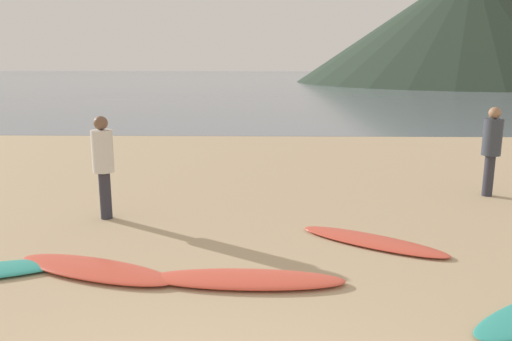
# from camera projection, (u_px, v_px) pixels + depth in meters

# --- Properties ---
(ground_plane) EXTENTS (120.00, 120.00, 0.20)m
(ground_plane) POSITION_uv_depth(u_px,v_px,m) (254.00, 168.00, 12.56)
(ground_plane) COLOR tan
(ground_plane) RESTS_ON ground
(ocean_water) EXTENTS (140.00, 100.00, 0.01)m
(ocean_water) POSITION_uv_depth(u_px,v_px,m) (266.00, 80.00, 65.96)
(ocean_water) COLOR slate
(ocean_water) RESTS_ON ground
(headland_hill) EXTENTS (38.62, 38.62, 12.99)m
(headland_hill) POSITION_uv_depth(u_px,v_px,m) (469.00, 24.00, 57.13)
(headland_hill) COLOR #28382B
(headland_hill) RESTS_ON ground
(surfboard_3) EXTENTS (2.26, 1.30, 0.10)m
(surfboard_3) POSITION_uv_depth(u_px,v_px,m) (95.00, 269.00, 6.13)
(surfboard_3) COLOR #D84C38
(surfboard_3) RESTS_ON ground
(surfboard_4) EXTENTS (2.30, 0.62, 0.10)m
(surfboard_4) POSITION_uv_depth(u_px,v_px,m) (246.00, 279.00, 5.85)
(surfboard_4) COLOR #D84C38
(surfboard_4) RESTS_ON ground
(surfboard_5) EXTENTS (2.10, 1.62, 0.07)m
(surfboard_5) POSITION_uv_depth(u_px,v_px,m) (372.00, 241.00, 7.12)
(surfboard_5) COLOR #D84C38
(surfboard_5) RESTS_ON ground
(person_0) EXTENTS (0.34, 0.34, 1.67)m
(person_0) POSITION_uv_depth(u_px,v_px,m) (103.00, 159.00, 8.05)
(person_0) COLOR #2D2D38
(person_0) RESTS_ON ground
(person_1) EXTENTS (0.34, 0.34, 1.68)m
(person_1) POSITION_uv_depth(u_px,v_px,m) (492.00, 144.00, 9.43)
(person_1) COLOR #2D2D38
(person_1) RESTS_ON ground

